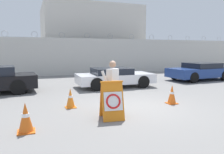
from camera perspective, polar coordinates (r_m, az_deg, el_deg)
ground_plane at (r=8.06m, az=6.39°, el=-7.80°), size 90.00×90.00×0.00m
perimeter_wall at (r=18.43m, az=-9.62°, el=5.29°), size 36.00×0.30×3.49m
building_block at (r=24.49m, az=-5.94°, el=9.87°), size 9.79×7.62×6.55m
barricade_sign at (r=6.55m, az=0.01°, el=-6.07°), size 0.73×0.76×1.15m
security_guard at (r=7.12m, az=0.14°, el=-1.89°), size 0.66×0.45×1.72m
traffic_cone_near at (r=8.73m, az=15.38°, el=-4.39°), size 0.38×0.38×0.74m
traffic_cone_mid at (r=7.99m, az=-10.81°, el=-5.44°), size 0.37×0.37×0.70m
traffic_cone_far at (r=5.97m, az=-21.64°, el=-9.82°), size 0.43×0.43×0.76m
parked_car_rear_sedan at (r=12.19m, az=0.62°, el=0.02°), size 4.27×2.00×1.07m
parked_car_far_side at (r=16.21m, az=21.95°, el=1.44°), size 4.49×2.20×1.19m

